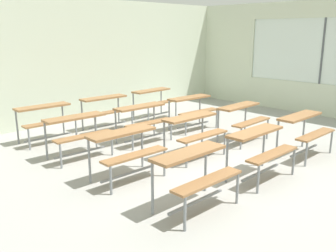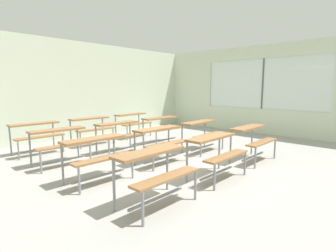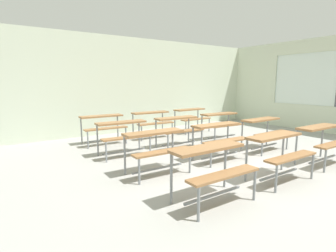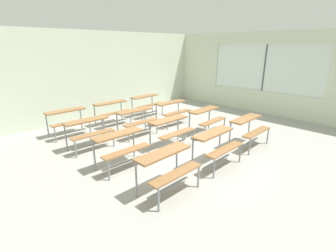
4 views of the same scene
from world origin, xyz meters
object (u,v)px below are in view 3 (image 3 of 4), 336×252
at_px(desk_bench_r2c0, 123,130).
at_px(desk_bench_r3c0, 103,123).
at_px(desk_bench_r0c0, 213,161).
at_px(desk_bench_r2c1, 179,125).
at_px(desk_bench_r0c2, 323,136).
at_px(desk_bench_r3c2, 192,115).
at_px(desk_bench_r1c0, 157,142).
at_px(desk_bench_r2c2, 222,120).
at_px(desk_bench_r1c1, 220,133).
at_px(desk_bench_r3c1, 152,118).
at_px(desk_bench_r0c1, 280,147).
at_px(desk_bench_r1c2, 265,127).

relative_size(desk_bench_r2c0, desk_bench_r3c0, 1.01).
distance_m(desk_bench_r0c0, desk_bench_r2c1, 3.04).
bearing_deg(desk_bench_r0c0, desk_bench_r2c0, 90.66).
bearing_deg(desk_bench_r2c0, desk_bench_r0c2, -40.30).
xyz_separation_m(desk_bench_r0c2, desk_bench_r2c1, (-1.56, 2.67, 0.00)).
bearing_deg(desk_bench_r3c2, desk_bench_r2c0, -158.39).
distance_m(desk_bench_r0c0, desk_bench_r0c2, 2.96).
xyz_separation_m(desk_bench_r1c0, desk_bench_r2c2, (2.93, 1.33, 0.00)).
relative_size(desk_bench_r1c1, desk_bench_r3c2, 0.99).
relative_size(desk_bench_r2c0, desk_bench_r2c2, 0.99).
height_order(desk_bench_r2c1, desk_bench_r3c1, same).
distance_m(desk_bench_r0c0, desk_bench_r3c1, 4.32).
height_order(desk_bench_r0c0, desk_bench_r1c1, same).
relative_size(desk_bench_r0c1, desk_bench_r3c1, 0.99).
bearing_deg(desk_bench_r0c2, desk_bench_r2c2, 91.34).
relative_size(desk_bench_r0c1, desk_bench_r2c2, 0.98).
relative_size(desk_bench_r1c1, desk_bench_r2c2, 0.98).
bearing_deg(desk_bench_r2c2, desk_bench_r0c2, -85.74).
bearing_deg(desk_bench_r2c0, desk_bench_r3c2, 26.08).
distance_m(desk_bench_r1c0, desk_bench_r2c0, 1.40).
bearing_deg(desk_bench_r1c1, desk_bench_r0c0, -136.64).
height_order(desk_bench_r0c0, desk_bench_r2c2, same).
xyz_separation_m(desk_bench_r1c0, desk_bench_r2c1, (1.45, 1.33, 0.00)).
bearing_deg(desk_bench_r3c0, desk_bench_r1c0, -89.69).
relative_size(desk_bench_r0c1, desk_bench_r1c1, 0.99).
relative_size(desk_bench_r1c0, desk_bench_r3c1, 1.00).
bearing_deg(desk_bench_r3c2, desk_bench_r2c2, -95.38).
xyz_separation_m(desk_bench_r2c2, desk_bench_r3c1, (-1.43, 1.37, 0.00)).
xyz_separation_m(desk_bench_r0c0, desk_bench_r2c2, (2.89, 2.69, 0.00)).
relative_size(desk_bench_r2c2, desk_bench_r3c2, 1.00).
distance_m(desk_bench_r0c1, desk_bench_r1c0, 2.04).
bearing_deg(desk_bench_r2c2, desk_bench_r0c0, -134.26).
relative_size(desk_bench_r0c2, desk_bench_r2c0, 0.98).
relative_size(desk_bench_r0c0, desk_bench_r1c2, 0.98).
bearing_deg(desk_bench_r3c2, desk_bench_r1c1, -120.95).
xyz_separation_m(desk_bench_r0c0, desk_bench_r3c1, (1.46, 4.07, 0.00)).
bearing_deg(desk_bench_r3c0, desk_bench_r1c1, -60.51).
height_order(desk_bench_r0c1, desk_bench_r3c2, same).
relative_size(desk_bench_r0c2, desk_bench_r3c2, 0.98).
bearing_deg(desk_bench_r2c1, desk_bench_r1c1, -85.64).
bearing_deg(desk_bench_r1c0, desk_bench_r1c1, 0.73).
xyz_separation_m(desk_bench_r1c2, desk_bench_r3c1, (-1.46, 2.74, 0.00)).
bearing_deg(desk_bench_r1c0, desk_bench_r3c2, 43.38).
height_order(desk_bench_r0c1, desk_bench_r2c2, same).
bearing_deg(desk_bench_r3c1, desk_bench_r2c1, -90.84).
xyz_separation_m(desk_bench_r0c0, desk_bench_r2c1, (1.41, 2.69, 0.00)).
xyz_separation_m(desk_bench_r0c0, desk_bench_r3c2, (2.97, 4.10, 0.00)).
bearing_deg(desk_bench_r0c1, desk_bench_r1c2, 42.78).
bearing_deg(desk_bench_r1c0, desk_bench_r2c0, 91.10).
xyz_separation_m(desk_bench_r2c1, desk_bench_r3c0, (-1.42, 1.38, 0.00)).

